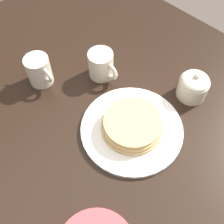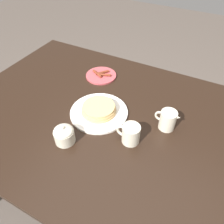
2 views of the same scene
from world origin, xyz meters
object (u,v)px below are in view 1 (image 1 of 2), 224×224
(coffee_mug, at_px, (102,65))
(pancake_plate, at_px, (131,128))
(sugar_bowl, at_px, (193,86))
(creamer_pitcher, at_px, (39,70))

(coffee_mug, bearing_deg, pancake_plate, -23.74)
(pancake_plate, xyz_separation_m, coffee_mug, (-0.20, 0.09, 0.03))
(pancake_plate, distance_m, sugar_bowl, 0.23)
(sugar_bowl, bearing_deg, coffee_mug, -152.01)
(pancake_plate, height_order, sugar_bowl, sugar_bowl)
(pancake_plate, xyz_separation_m, sugar_bowl, (0.04, 0.22, 0.02))
(pancake_plate, height_order, creamer_pitcher, creamer_pitcher)
(creamer_pitcher, relative_size, sugar_bowl, 1.29)
(pancake_plate, distance_m, coffee_mug, 0.22)
(creamer_pitcher, distance_m, sugar_bowl, 0.46)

